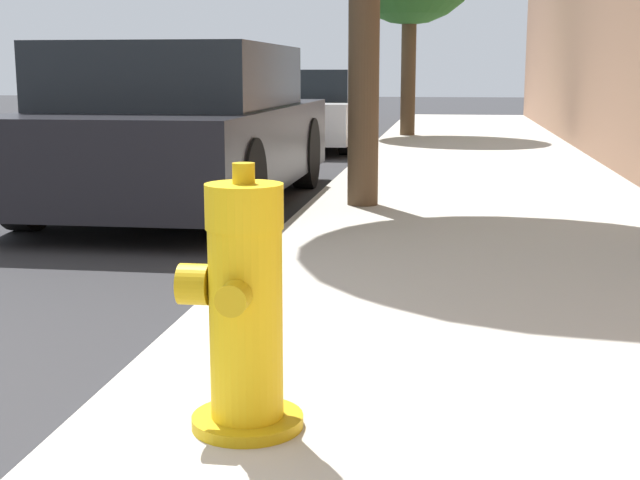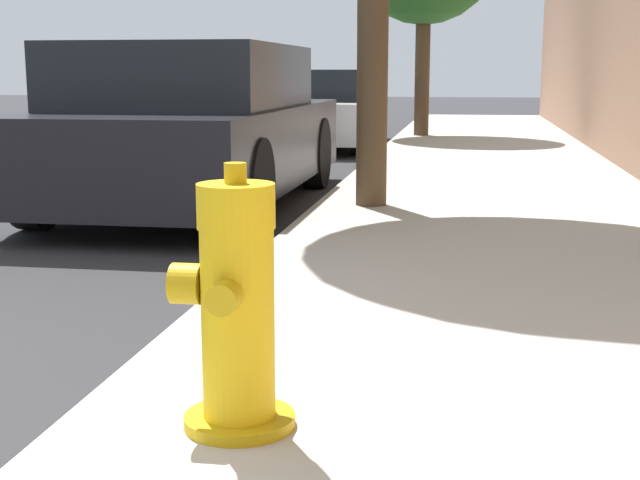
% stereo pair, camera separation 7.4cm
% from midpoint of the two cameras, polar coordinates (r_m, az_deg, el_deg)
% --- Properties ---
extents(fire_hydrant, '(0.36, 0.36, 0.78)m').
position_cam_midpoint_polar(fire_hydrant, '(2.60, -5.70, -4.54)').
color(fire_hydrant, '#C39C11').
rests_on(fire_hydrant, sidewalk_slab).
extents(parked_car_near, '(1.86, 4.41, 1.39)m').
position_cam_midpoint_polar(parked_car_near, '(7.86, -8.94, 7.06)').
color(parked_car_near, black).
rests_on(parked_car_near, ground_plane).
extents(parked_car_mid, '(1.86, 4.08, 1.19)m').
position_cam_midpoint_polar(parked_car_mid, '(14.03, -1.24, 8.35)').
color(parked_car_mid, silver).
rests_on(parked_car_mid, ground_plane).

